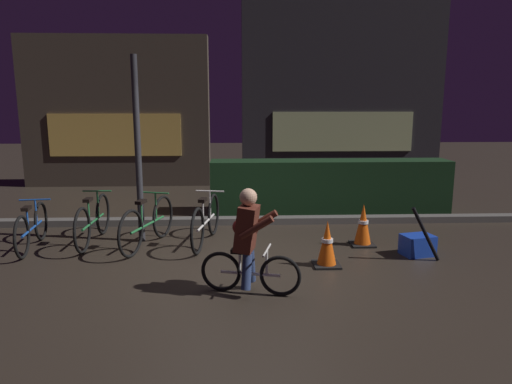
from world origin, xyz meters
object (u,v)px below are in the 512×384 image
parked_bike_leftmost (32,228)px  street_post (138,151)px  parked_bike_left_mid (93,221)px  parked_bike_center_left (148,224)px  cyclist (248,241)px  traffic_cone_near (327,244)px  closed_umbrella (426,234)px  traffic_cone_far (363,225)px  parked_bike_center_right (206,221)px  blue_crate (418,245)px

parked_bike_leftmost → street_post: bearing=-84.2°
parked_bike_left_mid → parked_bike_center_left: size_ratio=1.03×
cyclist → traffic_cone_near: bearing=52.4°
parked_bike_center_left → cyclist: cyclist is taller
closed_umbrella → traffic_cone_far: bearing=-46.1°
parked_bike_center_right → traffic_cone_near: size_ratio=2.74×
traffic_cone_near → closed_umbrella: bearing=6.1°
parked_bike_leftmost → blue_crate: parked_bike_leftmost is taller
parked_bike_leftmost → traffic_cone_near: (4.33, -0.95, -0.02)m
parked_bike_leftmost → parked_bike_center_left: size_ratio=0.92×
traffic_cone_far → cyclist: (-1.83, -1.77, 0.31)m
parked_bike_center_left → closed_umbrella: size_ratio=1.99×
closed_umbrella → traffic_cone_near: bearing=8.3°
street_post → blue_crate: street_post is taller
cyclist → traffic_cone_far: bearing=58.1°
parked_bike_left_mid → parked_bike_center_left: 0.93m
parked_bike_leftmost → parked_bike_center_left: bearing=-95.5°
traffic_cone_far → blue_crate: size_ratio=1.50×
traffic_cone_near → closed_umbrella: size_ratio=0.74×
street_post → parked_bike_left_mid: bearing=-173.2°
parked_bike_center_left → parked_bike_center_right: size_ratio=0.98×
traffic_cone_far → cyclist: size_ratio=0.53×
traffic_cone_near → closed_umbrella: (1.42, 0.15, 0.08)m
traffic_cone_near → street_post: bearing=154.7°
street_post → parked_bike_center_right: size_ratio=1.68×
parked_bike_center_right → traffic_cone_far: parked_bike_center_right is taller
cyclist → parked_bike_leftmost: bearing=164.7°
parked_bike_leftmost → traffic_cone_far: (5.07, -0.04, -0.01)m
blue_crate → closed_umbrella: 0.34m
blue_crate → closed_umbrella: bearing=-89.4°
traffic_cone_near → parked_bike_center_right: bearing=147.4°
parked_bike_left_mid → closed_umbrella: parked_bike_left_mid is taller
parked_bike_center_left → parked_bike_left_mid: bearing=92.6°
parked_bike_leftmost → traffic_cone_far: size_ratio=2.37×
street_post → parked_bike_leftmost: bearing=-167.4°
parked_bike_center_left → traffic_cone_near: 2.77m
street_post → parked_bike_center_right: (1.05, -0.21, -1.09)m
parked_bike_leftmost → parked_bike_left_mid: 0.88m
street_post → parked_bike_center_left: 1.15m
parked_bike_left_mid → parked_bike_center_right: (1.78, -0.12, 0.00)m
cyclist → blue_crate: bearing=40.8°
street_post → traffic_cone_near: 3.26m
parked_bike_left_mid → traffic_cone_far: (4.23, -0.30, -0.04)m
traffic_cone_near → blue_crate: 1.48m
parked_bike_center_right → cyclist: bearing=-152.4°
traffic_cone_far → parked_bike_left_mid: bearing=175.9°
parked_bike_left_mid → traffic_cone_near: (3.49, -1.21, -0.06)m
blue_crate → closed_umbrella: closed_umbrella is taller
blue_crate → cyclist: cyclist is taller
parked_bike_left_mid → street_post: bearing=-82.6°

